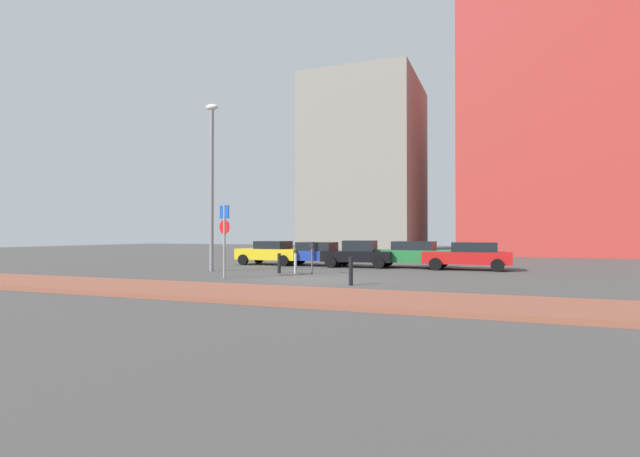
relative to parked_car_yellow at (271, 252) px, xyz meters
The scene contains 15 objects.
ground_plane 9.94m from the parked_car_yellow, 52.63° to the right, with size 120.00×120.00×0.00m, color #4C4947.
sidewalk_brick 14.45m from the parked_car_yellow, 65.38° to the right, with size 40.00×3.45×0.14m, color #93513D.
parked_car_yellow is the anchor object (origin of this frame).
parked_car_blue 2.90m from the parked_car_yellow, ahead, with size 4.30×2.03×1.39m.
parked_car_black 5.57m from the parked_car_yellow, ahead, with size 4.02×2.09×1.50m.
parked_car_green 8.47m from the parked_car_yellow, ahead, with size 4.65×2.13×1.46m.
parked_car_red 11.47m from the parked_car_yellow, ahead, with size 4.42×1.97×1.43m.
parking_sign_post 9.04m from the parked_car_yellow, 75.54° to the right, with size 0.58×0.20×3.08m.
parking_meter 7.26m from the parked_car_yellow, 47.97° to the right, with size 0.18×0.14×1.49m.
street_lamp 6.96m from the parked_car_yellow, 94.79° to the right, with size 0.70×0.36×8.39m.
traffic_bollard_near 6.91m from the parked_car_yellow, 53.60° to the right, with size 0.13×0.13×0.95m, color #B7B7BC.
traffic_bollard_mid 12.28m from the parked_car_yellow, 49.50° to the right, with size 0.15×0.15×1.02m, color black.
traffic_bollard_far 6.36m from the parked_car_yellow, 59.55° to the right, with size 0.16×0.16×0.94m, color black.
building_colorful_midrise 30.83m from the parked_car_yellow, 52.40° to the left, with size 16.40×13.65×22.84m, color #BF3833.
building_under_construction 23.81m from the parked_car_yellow, 90.38° to the left, with size 10.88×12.76×17.79m, color gray.
Camera 1 is at (7.01, -17.65, 1.83)m, focal length 26.33 mm.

